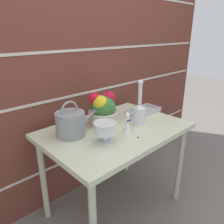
{
  "coord_description": "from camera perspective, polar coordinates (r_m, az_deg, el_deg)",
  "views": [
    {
      "loc": [
        -1.04,
        -1.06,
        1.42
      ],
      "look_at": [
        0.0,
        0.04,
        0.86
      ],
      "focal_mm": 35.0,
      "sensor_mm": 36.0,
      "label": 1
    }
  ],
  "objects": [
    {
      "name": "fallen_petal",
      "position": [
        1.5,
        6.82,
        -6.62
      ],
      "size": [
        0.01,
        0.01,
        0.01
      ],
      "color": "red",
      "rests_on": "patio_table"
    },
    {
      "name": "figurine_vase",
      "position": [
        1.53,
        3.92,
        -3.42
      ],
      "size": [
        0.06,
        0.06,
        0.16
      ],
      "color": "white",
      "rests_on": "patio_table"
    },
    {
      "name": "patio_table",
      "position": [
        1.67,
        0.87,
        -6.73
      ],
      "size": [
        1.06,
        0.73,
        0.74
      ],
      "color": "beige",
      "rests_on": "ground_plane"
    },
    {
      "name": "crystal_pedestal_bowl",
      "position": [
        1.4,
        -1.86,
        -4.44
      ],
      "size": [
        0.15,
        0.15,
        0.14
      ],
      "color": "silver",
      "rests_on": "patio_table"
    },
    {
      "name": "brick_wall",
      "position": [
        1.88,
        -9.21,
        10.23
      ],
      "size": [
        3.6,
        0.08,
        2.2
      ],
      "color": "brown",
      "rests_on": "ground_plane"
    },
    {
      "name": "glass_decanter",
      "position": [
        1.69,
        7.12,
        0.3
      ],
      "size": [
        0.09,
        0.09,
        0.35
      ],
      "color": "silver",
      "rests_on": "patio_table"
    },
    {
      "name": "flower_planter",
      "position": [
        1.68,
        -2.35,
        0.63
      ],
      "size": [
        0.24,
        0.24,
        0.26
      ],
      "color": "beige",
      "rests_on": "patio_table"
    },
    {
      "name": "wire_tray",
      "position": [
        1.95,
        8.12,
        0.04
      ],
      "size": [
        0.32,
        0.17,
        0.04
      ],
      "color": "#B7B7BC",
      "rests_on": "patio_table"
    },
    {
      "name": "watering_can",
      "position": [
        1.52,
        -10.69,
        -2.97
      ],
      "size": [
        0.34,
        0.2,
        0.25
      ],
      "color": "gray",
      "rests_on": "patio_table"
    },
    {
      "name": "ground_plane",
      "position": [
        2.05,
        0.76,
        -23.41
      ],
      "size": [
        12.0,
        12.0,
        0.0
      ],
      "primitive_type": "plane",
      "color": "slate"
    }
  ]
}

